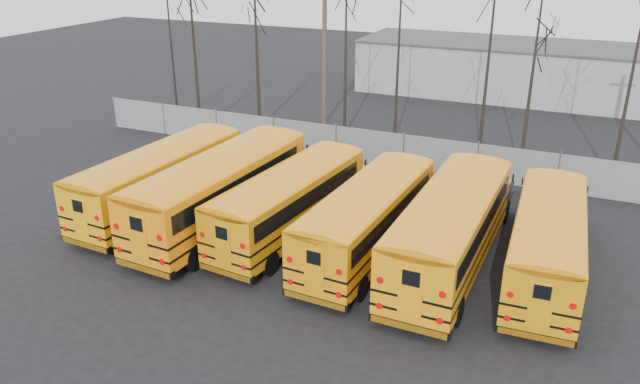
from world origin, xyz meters
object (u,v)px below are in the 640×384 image
at_px(bus_a, 163,174).
at_px(utility_pole_left, 324,52).
at_px(bus_f, 548,236).
at_px(bus_b, 224,184).
at_px(bus_d, 370,213).
at_px(bus_e, 452,223).
at_px(bus_c, 292,197).

distance_m(bus_a, utility_pole_left, 16.52).
height_order(bus_f, utility_pole_left, utility_pole_left).
xyz_separation_m(bus_b, utility_pole_left, (-2.46, 16.46, 2.93)).
distance_m(bus_a, bus_d, 10.10).
distance_m(bus_e, utility_pole_left, 20.57).
bearing_deg(bus_f, bus_a, 179.72).
xyz_separation_m(bus_a, bus_d, (10.10, -0.10, -0.06)).
height_order(bus_d, utility_pole_left, utility_pole_left).
distance_m(bus_f, utility_pole_left, 22.34).
relative_size(bus_c, bus_e, 0.93).
distance_m(bus_b, bus_c, 3.12).
distance_m(bus_a, bus_e, 13.35).
relative_size(bus_b, bus_c, 1.12).
relative_size(bus_a, bus_c, 1.03).
height_order(bus_c, utility_pole_left, utility_pole_left).
bearing_deg(bus_f, bus_e, -171.44).
bearing_deg(bus_a, bus_c, 5.30).
xyz_separation_m(bus_a, bus_f, (16.76, 0.72, -0.09)).
distance_m(bus_d, utility_pole_left, 18.94).
height_order(bus_a, bus_c, bus_a).
height_order(bus_c, bus_d, bus_d).
bearing_deg(bus_e, utility_pole_left, 128.56).
height_order(bus_c, bus_e, bus_e).
relative_size(bus_b, bus_f, 1.14).
bearing_deg(bus_a, bus_b, -0.66).
distance_m(bus_b, bus_f, 13.36).
xyz_separation_m(bus_b, bus_e, (9.90, 0.29, -0.06)).
height_order(bus_a, bus_e, bus_e).
relative_size(bus_e, bus_f, 1.10).
distance_m(bus_a, bus_f, 16.78).
bearing_deg(utility_pole_left, bus_d, -41.45).
height_order(bus_a, bus_b, bus_b).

